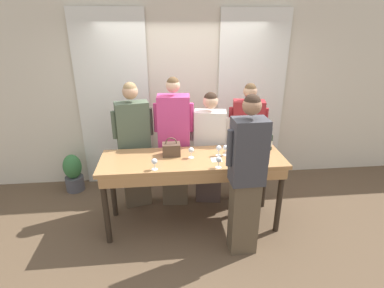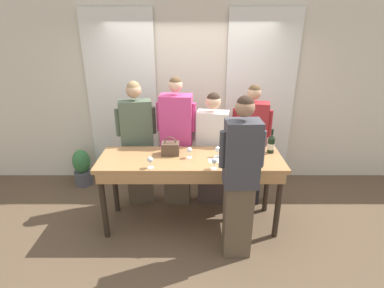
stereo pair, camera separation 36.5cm
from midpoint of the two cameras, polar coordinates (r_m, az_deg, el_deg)
ground_plane at (r=4.14m, az=-2.51°, el=-14.70°), size 18.00×18.00×0.00m
wall_back at (r=4.79m, az=-3.82°, el=9.06°), size 12.00×0.06×2.80m
curtain_panel_left at (r=4.82m, az=-16.75°, el=7.58°), size 1.07×0.03×2.69m
curtain_panel_right at (r=4.90m, az=9.04°, el=8.46°), size 1.07×0.03×2.69m
tasting_bar at (r=3.67m, az=-2.70°, el=-4.40°), size 2.24×0.71×0.95m
wine_bottle at (r=3.92m, az=11.94°, el=0.50°), size 0.09×0.09×0.31m
handbag at (r=3.70m, az=-6.79°, el=-1.02°), size 0.22×0.16×0.23m
wine_glass_front_left at (r=3.36m, az=2.02°, el=-3.14°), size 0.07×0.07×0.13m
wine_glass_front_mid at (r=3.68m, az=3.63°, el=-0.85°), size 0.07×0.07×0.13m
wine_glass_front_right at (r=3.79m, az=4.96°, el=-0.17°), size 0.07×0.07×0.13m
wine_glass_center_left at (r=3.66m, az=2.28°, el=-0.94°), size 0.07×0.07×0.13m
wine_glass_center_mid at (r=3.37m, az=-10.28°, el=-3.44°), size 0.07×0.07×0.13m
wine_glass_center_right at (r=3.61m, az=-3.04°, el=-1.34°), size 0.07×0.07×0.13m
wine_glass_back_left at (r=3.42m, az=6.44°, el=-2.82°), size 0.07×0.07×0.13m
napkin at (r=3.58m, az=1.77°, el=-3.08°), size 0.13×0.13×0.00m
guest_olive_jacket at (r=4.19m, az=-13.41°, el=-0.34°), size 0.54×0.31×1.79m
guest_pink_top at (r=4.15m, az=-5.92°, el=0.06°), size 0.54×0.30×1.84m
guest_cream_sweater at (r=4.21m, az=0.86°, el=-0.85°), size 0.55×0.30×1.64m
guest_striped_shirt at (r=4.28m, az=7.93°, el=0.06°), size 0.54×0.30×1.74m
host_pouring at (r=3.22m, az=7.15°, el=-6.37°), size 0.47×0.27×1.85m
potted_plant at (r=5.11m, az=-23.61°, el=-5.12°), size 0.28×0.28×0.61m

